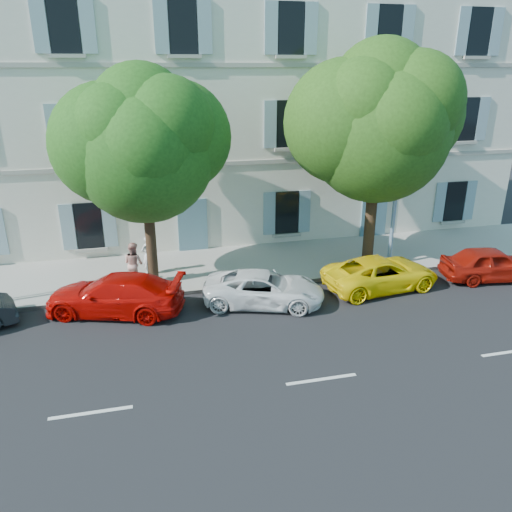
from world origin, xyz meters
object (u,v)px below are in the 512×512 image
object	(u,v)px
car_red_coupe	(115,295)
car_white_coupe	(264,289)
car_yellow_supercar	(381,273)
tree_left	(144,152)
car_red_hatchback	(492,264)
pedestrian_b	(134,263)
street_lamp	(402,157)
pedestrian_a	(148,255)
tree_right	(378,131)

from	to	relation	value
car_red_coupe	car_white_coupe	bearing A→B (deg)	102.37
car_yellow_supercar	tree_left	distance (m)	9.78
car_red_hatchback	tree_left	world-z (taller)	tree_left
car_white_coupe	pedestrian_b	world-z (taller)	pedestrian_b
car_red_coupe	car_white_coupe	distance (m)	5.15
car_red_hatchback	tree_left	xyz separation A→B (m)	(-13.03, 2.42, 4.48)
car_red_coupe	pedestrian_b	distance (m)	2.13
street_lamp	car_white_coupe	bearing A→B (deg)	-162.32
car_red_coupe	pedestrian_a	world-z (taller)	pedestrian_a
car_red_coupe	pedestrian_a	bearing A→B (deg)	174.92
car_white_coupe	pedestrian_a	size ratio (longest dim) A/B	2.64
tree_left	tree_right	size ratio (longest dim) A/B	0.91
car_yellow_supercar	tree_right	size ratio (longest dim) A/B	0.52
car_yellow_supercar	street_lamp	bearing A→B (deg)	-45.32
tree_left	pedestrian_a	size ratio (longest dim) A/B	4.83
car_red_coupe	car_red_hatchback	distance (m)	14.42
car_red_coupe	tree_right	size ratio (longest dim) A/B	0.55
tree_right	pedestrian_b	distance (m)	10.61
pedestrian_a	tree_left	bearing A→B (deg)	66.92
car_red_coupe	street_lamp	xyz separation A→B (m)	(11.06, 1.35, 4.01)
pedestrian_a	pedestrian_b	xyz separation A→B (m)	(-0.58, -0.90, 0.03)
car_white_coupe	tree_right	world-z (taller)	tree_right
car_red_coupe	tree_right	world-z (taller)	tree_right
tree_right	pedestrian_b	xyz separation A→B (m)	(-9.53, 0.16, -4.65)
car_red_hatchback	pedestrian_a	bearing A→B (deg)	83.70
car_yellow_supercar	tree_left	size ratio (longest dim) A/B	0.57
street_lamp	pedestrian_a	size ratio (longest dim) A/B	4.98
car_red_coupe	car_red_hatchback	world-z (taller)	car_red_coupe
pedestrian_a	pedestrian_b	bearing A→B (deg)	27.15
tree_right	pedestrian_a	distance (m)	10.16
car_yellow_supercar	street_lamp	world-z (taller)	street_lamp
car_red_coupe	tree_right	xyz separation A→B (m)	(10.21, 1.84, 4.96)
tree_left	tree_right	distance (m)	8.85
car_red_coupe	car_white_coupe	xyz separation A→B (m)	(5.13, -0.54, -0.09)
car_yellow_supercar	pedestrian_b	world-z (taller)	pedestrian_b
car_white_coupe	tree_left	world-z (taller)	tree_left
car_white_coupe	car_red_hatchback	xyz separation A→B (m)	(9.29, 0.03, 0.07)
tree_right	pedestrian_a	bearing A→B (deg)	173.25
car_white_coupe	street_lamp	distance (m)	7.45
tree_right	car_red_coupe	bearing A→B (deg)	-169.81
car_white_coupe	street_lamp	size ratio (longest dim) A/B	0.53
car_red_coupe	pedestrian_b	xyz separation A→B (m)	(0.68, 2.00, 0.30)
car_red_coupe	pedestrian_a	xyz separation A→B (m)	(1.25, 2.89, 0.28)
pedestrian_b	street_lamp	bearing A→B (deg)	-139.10
car_white_coupe	car_red_hatchback	bearing A→B (deg)	-72.19
car_red_coupe	car_yellow_supercar	distance (m)	9.77
pedestrian_a	pedestrian_b	world-z (taller)	pedestrian_b
tree_right	street_lamp	bearing A→B (deg)	-29.60
tree_left	pedestrian_a	distance (m)	4.31
street_lamp	pedestrian_a	bearing A→B (deg)	171.07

